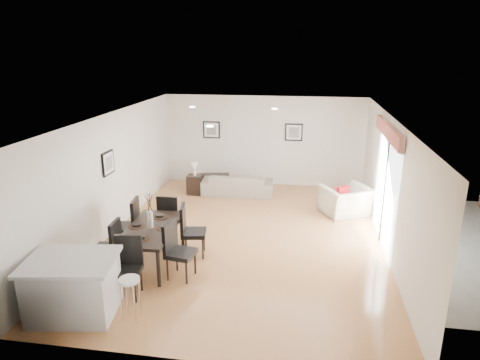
% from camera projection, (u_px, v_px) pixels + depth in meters
% --- Properties ---
extents(ground, '(8.00, 8.00, 0.00)m').
position_uv_depth(ground, '(244.00, 237.00, 9.55)').
color(ground, '#B4804A').
rests_on(ground, ground).
extents(wall_back, '(6.00, 0.04, 2.70)m').
position_uv_depth(wall_back, '(264.00, 141.00, 12.92)').
color(wall_back, silver).
rests_on(wall_back, ground).
extents(wall_front, '(6.00, 0.04, 2.70)m').
position_uv_depth(wall_front, '(198.00, 273.00, 5.37)').
color(wall_front, silver).
rests_on(wall_front, ground).
extents(wall_left, '(0.04, 8.00, 2.70)m').
position_uv_depth(wall_left, '(112.00, 174.00, 9.59)').
color(wall_left, silver).
rests_on(wall_left, ground).
extents(wall_right, '(0.04, 8.00, 2.70)m').
position_uv_depth(wall_right, '(390.00, 187.00, 8.70)').
color(wall_right, silver).
rests_on(wall_right, ground).
extents(ceiling, '(6.00, 8.00, 0.02)m').
position_uv_depth(ceiling, '(244.00, 117.00, 8.74)').
color(ceiling, white).
rests_on(ceiling, wall_back).
extents(sofa, '(2.04, 0.87, 0.59)m').
position_uv_depth(sofa, '(237.00, 184.00, 12.28)').
color(sofa, gray).
rests_on(sofa, ground).
extents(armchair, '(1.45, 1.39, 0.73)m').
position_uv_depth(armchair, '(346.00, 201.00, 10.77)').
color(armchair, silver).
rests_on(armchair, ground).
extents(dining_table, '(0.97, 1.84, 0.75)m').
position_uv_depth(dining_table, '(151.00, 231.00, 8.24)').
color(dining_table, black).
rests_on(dining_table, ground).
extents(dining_chair_wnear, '(0.48, 0.48, 1.02)m').
position_uv_depth(dining_chair_wnear, '(110.00, 244.00, 7.94)').
color(dining_chair_wnear, black).
rests_on(dining_chair_wnear, ground).
extents(dining_chair_wfar, '(0.57, 0.57, 1.12)m').
position_uv_depth(dining_chair_wfar, '(130.00, 222.00, 8.78)').
color(dining_chair_wfar, black).
rests_on(dining_chair_wfar, ground).
extents(dining_chair_enear, '(0.55, 0.55, 1.07)m').
position_uv_depth(dining_chair_enear, '(176.00, 247.00, 7.76)').
color(dining_chair_enear, black).
rests_on(dining_chair_enear, ground).
extents(dining_chair_efar, '(0.56, 0.56, 1.07)m').
position_uv_depth(dining_chair_efar, '(189.00, 228.00, 8.58)').
color(dining_chair_efar, black).
rests_on(dining_chair_efar, ground).
extents(dining_chair_head, '(0.51, 0.51, 1.04)m').
position_uv_depth(dining_chair_head, '(128.00, 263.00, 7.22)').
color(dining_chair_head, black).
rests_on(dining_chair_head, ground).
extents(dining_chair_foot, '(0.46, 0.46, 1.02)m').
position_uv_depth(dining_chair_foot, '(169.00, 215.00, 9.32)').
color(dining_chair_foot, black).
rests_on(dining_chair_foot, ground).
extents(vase, '(0.90, 1.37, 0.70)m').
position_uv_depth(vase, '(150.00, 214.00, 8.13)').
color(vase, white).
rests_on(vase, dining_table).
extents(coffee_table, '(1.00, 0.72, 0.36)m').
position_uv_depth(coffee_table, '(214.00, 181.00, 12.96)').
color(coffee_table, black).
rests_on(coffee_table, ground).
extents(side_table, '(0.42, 0.42, 0.55)m').
position_uv_depth(side_table, '(195.00, 184.00, 12.33)').
color(side_table, black).
rests_on(side_table, ground).
extents(table_lamp, '(0.19, 0.19, 0.37)m').
position_uv_depth(table_lamp, '(194.00, 167.00, 12.17)').
color(table_lamp, white).
rests_on(table_lamp, side_table).
extents(cushion, '(0.35, 0.31, 0.36)m').
position_uv_depth(cushion, '(343.00, 193.00, 10.62)').
color(cushion, '#A7151B').
rests_on(cushion, armchair).
extents(kitchen_island, '(1.50, 1.24, 0.95)m').
position_uv_depth(kitchen_island, '(73.00, 286.00, 6.69)').
color(kitchen_island, silver).
rests_on(kitchen_island, ground).
extents(bar_stool, '(0.32, 0.32, 0.71)m').
position_uv_depth(bar_stool, '(130.00, 285.00, 6.51)').
color(bar_stool, silver).
rests_on(bar_stool, ground).
extents(framed_print_back_left, '(0.52, 0.04, 0.52)m').
position_uv_depth(framed_print_back_left, '(211.00, 130.00, 13.04)').
color(framed_print_back_left, black).
rests_on(framed_print_back_left, wall_back).
extents(framed_print_back_right, '(0.52, 0.04, 0.52)m').
position_uv_depth(framed_print_back_right, '(294.00, 132.00, 12.66)').
color(framed_print_back_right, black).
rests_on(framed_print_back_right, wall_back).
extents(framed_print_left_wall, '(0.04, 0.52, 0.52)m').
position_uv_depth(framed_print_left_wall, '(108.00, 163.00, 9.31)').
color(framed_print_left_wall, black).
rests_on(framed_print_left_wall, wall_left).
extents(sliding_door, '(0.12, 2.70, 2.57)m').
position_uv_depth(sliding_door, '(387.00, 168.00, 8.89)').
color(sliding_door, white).
rests_on(sliding_door, wall_right).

